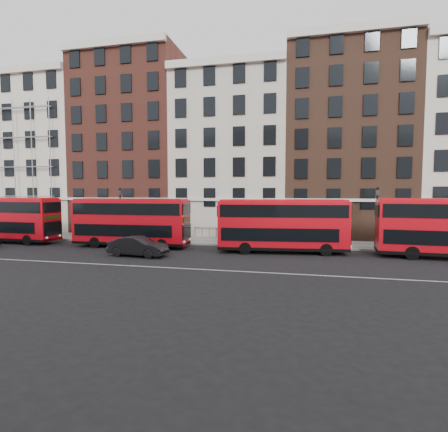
% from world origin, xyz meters
% --- Properties ---
extents(ground, '(120.00, 120.00, 0.00)m').
position_xyz_m(ground, '(0.00, 0.00, 0.00)').
color(ground, black).
rests_on(ground, ground).
extents(pavement, '(80.00, 5.00, 0.15)m').
position_xyz_m(pavement, '(0.00, 10.50, 0.07)').
color(pavement, slate).
rests_on(pavement, ground).
extents(kerb, '(80.00, 0.30, 0.16)m').
position_xyz_m(kerb, '(0.00, 8.00, 0.08)').
color(kerb, gray).
rests_on(kerb, ground).
extents(road_centre_line, '(70.00, 0.12, 0.01)m').
position_xyz_m(road_centre_line, '(0.00, -2.00, 0.01)').
color(road_centre_line, white).
rests_on(road_centre_line, ground).
extents(building_terrace, '(64.00, 11.95, 22.00)m').
position_xyz_m(building_terrace, '(-0.31, 17.88, 10.24)').
color(building_terrace, beige).
rests_on(building_terrace, ground).
extents(bus_a, '(10.71, 2.99, 4.46)m').
position_xyz_m(bus_a, '(-20.33, 5.42, 2.39)').
color(bus_a, red).
rests_on(bus_a, ground).
extents(bus_b, '(10.55, 2.80, 4.41)m').
position_xyz_m(bus_b, '(-6.98, 5.42, 2.36)').
color(bus_b, red).
rests_on(bus_b, ground).
extents(bus_c, '(10.66, 3.59, 4.40)m').
position_xyz_m(bus_c, '(6.55, 5.42, 2.36)').
color(bus_c, red).
rests_on(bus_c, ground).
extents(car_front, '(4.85, 2.07, 1.55)m').
position_xyz_m(car_front, '(-4.32, 1.45, 0.78)').
color(car_front, black).
rests_on(car_front, ground).
extents(lamp_post_left, '(0.44, 0.44, 5.33)m').
position_xyz_m(lamp_post_left, '(-10.04, 9.04, 3.08)').
color(lamp_post_left, black).
rests_on(lamp_post_left, pavement).
extents(lamp_post_right, '(0.44, 0.44, 5.33)m').
position_xyz_m(lamp_post_right, '(14.53, 9.09, 3.08)').
color(lamp_post_right, black).
rests_on(lamp_post_right, pavement).
extents(iron_railings, '(6.60, 0.06, 1.00)m').
position_xyz_m(iron_railings, '(0.00, 12.70, 0.65)').
color(iron_railings, black).
rests_on(iron_railings, pavement).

